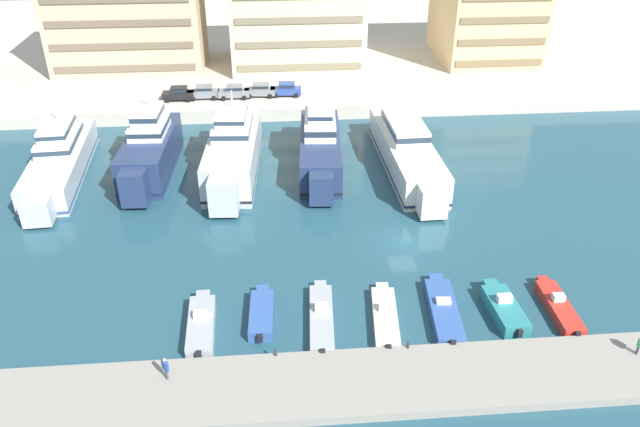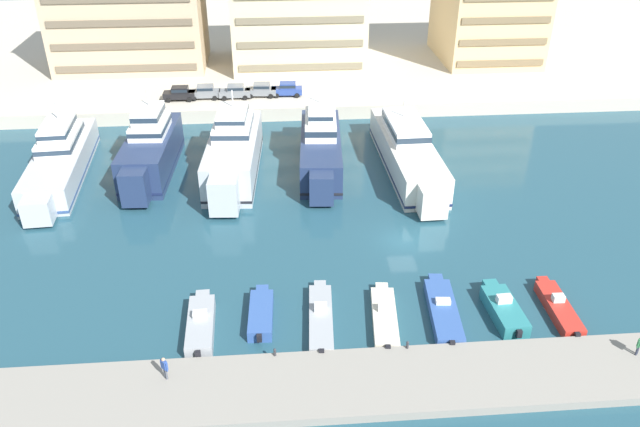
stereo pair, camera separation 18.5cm
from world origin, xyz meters
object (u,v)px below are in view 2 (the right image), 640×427
motorboat_grey_mid_left (321,317)px  motorboat_teal_center_right (503,309)px  yacht_navy_center_left (321,146)px  pedestrian_mid_deck (640,344)px  motorboat_red_mid_right (558,307)px  car_grey_center_left (261,89)px  car_grey_left (205,91)px  yacht_navy_left (150,150)px  motorboat_grey_far_left (201,324)px  motorboat_cream_center_left (384,316)px  car_grey_mid_left (235,91)px  motorboat_blue_left (261,314)px  car_blue_center (287,89)px  car_black_far_left (180,93)px  yacht_ivory_center (407,151)px  yacht_silver_far_left (60,159)px  pedestrian_near_edge (164,366)px  yacht_silver_mid_left (233,152)px  motorboat_blue_center (443,310)px

motorboat_grey_mid_left → motorboat_teal_center_right: bearing=-1.6°
motorboat_teal_center_right → yacht_navy_center_left: bearing=113.7°
yacht_navy_center_left → pedestrian_mid_deck: 37.32m
yacht_navy_center_left → motorboat_red_mid_right: (15.92, -26.56, -1.95)m
yacht_navy_center_left → car_grey_center_left: yacht_navy_center_left is taller
motorboat_grey_mid_left → car_grey_left: (-11.81, 44.05, 2.31)m
motorboat_grey_mid_left → car_grey_center_left: car_grey_center_left is taller
yacht_navy_left → motorboat_grey_far_left: yacht_navy_left is taller
motorboat_cream_center_left → car_grey_mid_left: bearing=105.9°
motorboat_blue_left → pedestrian_mid_deck: pedestrian_mid_deck is taller
motorboat_grey_far_left → pedestrian_mid_deck: bearing=-10.6°
motorboat_teal_center_right → car_grey_mid_left: (-21.58, 44.25, 2.12)m
car_blue_center → pedestrian_mid_deck: size_ratio=2.56×
motorboat_grey_mid_left → motorboat_red_mid_right: bearing=-1.3°
yacht_navy_left → motorboat_grey_mid_left: (16.21, -26.28, -2.16)m
motorboat_grey_mid_left → car_black_far_left: bearing=109.0°
yacht_ivory_center → motorboat_blue_left: size_ratio=3.72×
yacht_ivory_center → motorboat_grey_mid_left: (-11.45, -24.85, -1.64)m
yacht_silver_far_left → motorboat_teal_center_right: yacht_silver_far_left is taller
motorboat_blue_left → yacht_navy_left: bearing=114.7°
pedestrian_near_edge → yacht_silver_far_left: bearing=115.5°
yacht_silver_mid_left → motorboat_grey_mid_left: yacht_silver_mid_left is taller
yacht_silver_far_left → car_grey_mid_left: yacht_silver_far_left is taller
yacht_ivory_center → motorboat_grey_mid_left: yacht_ivory_center is taller
yacht_navy_center_left → yacht_silver_mid_left: bearing=-172.9°
car_black_far_left → car_blue_center: 14.13m
car_blue_center → yacht_navy_left: bearing=-130.3°
yacht_silver_far_left → motorboat_red_mid_right: 51.16m
yacht_silver_far_left → motorboat_blue_center: 43.65m
motorboat_grey_far_left → pedestrian_near_edge: bearing=-108.4°
motorboat_grey_far_left → motorboat_grey_mid_left: bearing=2.0°
motorboat_teal_center_right → car_black_far_left: car_black_far_left is taller
yacht_silver_mid_left → yacht_navy_center_left: (9.41, 1.18, -0.16)m
motorboat_blue_left → pedestrian_near_edge: 8.85m
car_black_far_left → car_grey_mid_left: size_ratio=1.01×
yacht_navy_center_left → motorboat_blue_left: bearing=-104.3°
yacht_silver_mid_left → motorboat_grey_far_left: (-1.48, -25.30, -2.01)m
car_grey_left → motorboat_blue_left: bearing=-80.4°
yacht_navy_left → yacht_navy_center_left: 18.30m
motorboat_blue_left → motorboat_grey_mid_left: (4.43, -0.64, -0.07)m
motorboat_grey_far_left → motorboat_red_mid_right: motorboat_grey_far_left is taller
motorboat_cream_center_left → car_black_far_left: bearing=114.2°
car_grey_mid_left → motorboat_blue_left: bearing=-85.5°
yacht_silver_mid_left → pedestrian_mid_deck: size_ratio=11.74×
car_grey_mid_left → yacht_navy_center_left: bearing=-60.7°
motorboat_blue_left → car_black_far_left: bearing=103.9°
yacht_silver_mid_left → car_grey_mid_left: bearing=91.6°
motorboat_blue_center → car_grey_mid_left: (-17.08, 43.84, 2.27)m
yacht_silver_far_left → motorboat_grey_far_left: size_ratio=3.07×
yacht_silver_far_left → pedestrian_near_edge: (15.14, -31.75, -0.27)m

